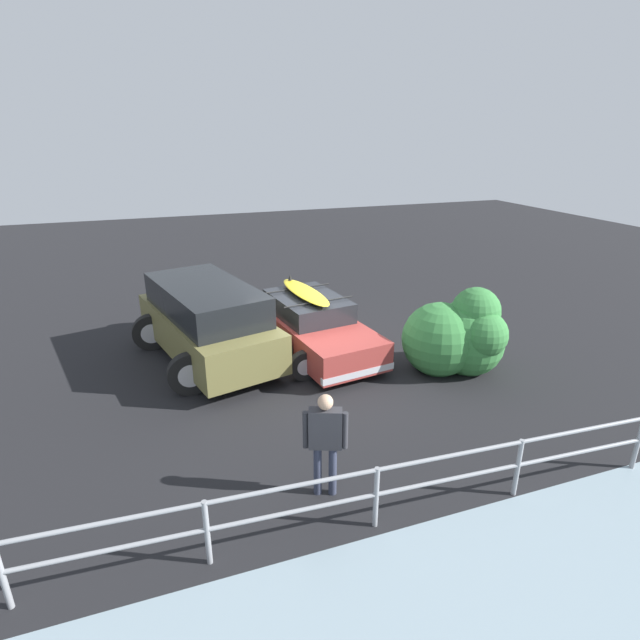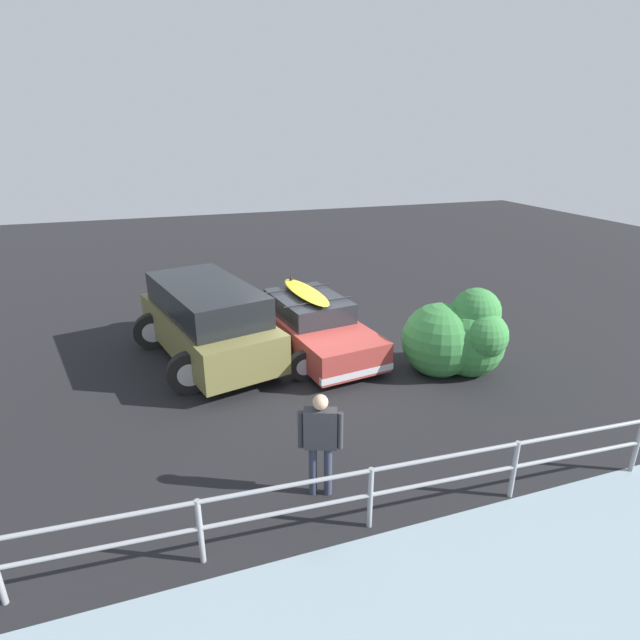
{
  "view_description": "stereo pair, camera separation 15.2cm",
  "coord_description": "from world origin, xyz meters",
  "px_view_note": "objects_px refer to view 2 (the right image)",
  "views": [
    {
      "loc": [
        3.27,
        9.63,
        4.86
      ],
      "look_at": [
        -0.17,
        -0.06,
        0.95
      ],
      "focal_mm": 28.0,
      "sensor_mm": 36.0,
      "label": 1
    },
    {
      "loc": [
        3.12,
        9.68,
        4.86
      ],
      "look_at": [
        -0.17,
        -0.06,
        0.95
      ],
      "focal_mm": 28.0,
      "sensor_mm": 36.0,
      "label": 2
    }
  ],
  "objects_px": {
    "suv_car": "(207,320)",
    "bush_near_left": "(462,337)",
    "sedan_car": "(311,324)",
    "person_bystander": "(320,436)"
  },
  "relations": [
    {
      "from": "suv_car",
      "to": "bush_near_left",
      "type": "height_order",
      "value": "bush_near_left"
    },
    {
      "from": "sedan_car",
      "to": "suv_car",
      "type": "bearing_deg",
      "value": -5.19
    },
    {
      "from": "person_bystander",
      "to": "bush_near_left",
      "type": "bearing_deg",
      "value": -146.14
    },
    {
      "from": "suv_car",
      "to": "person_bystander",
      "type": "relative_size",
      "value": 2.93
    },
    {
      "from": "suv_car",
      "to": "person_bystander",
      "type": "bearing_deg",
      "value": 100.31
    },
    {
      "from": "sedan_car",
      "to": "person_bystander",
      "type": "height_order",
      "value": "person_bystander"
    },
    {
      "from": "sedan_car",
      "to": "bush_near_left",
      "type": "bearing_deg",
      "value": 141.22
    },
    {
      "from": "sedan_car",
      "to": "person_bystander",
      "type": "relative_size",
      "value": 2.82
    },
    {
      "from": "person_bystander",
      "to": "bush_near_left",
      "type": "xyz_separation_m",
      "value": [
        -4.09,
        -2.74,
        -0.17
      ]
    },
    {
      "from": "person_bystander",
      "to": "sedan_car",
      "type": "bearing_deg",
      "value": -106.21
    }
  ]
}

